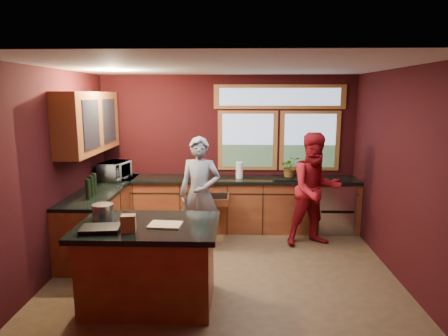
{
  "coord_description": "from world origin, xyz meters",
  "views": [
    {
      "loc": [
        0.15,
        -5.09,
        2.36
      ],
      "look_at": [
        -0.02,
        0.4,
        1.35
      ],
      "focal_mm": 32.0,
      "sensor_mm": 36.0,
      "label": 1
    }
  ],
  "objects_px": {
    "person_red": "(315,190)",
    "cutting_board": "(165,225)",
    "stock_pot": "(103,212)",
    "person_grey": "(200,194)",
    "island": "(150,263)"
  },
  "relations": [
    {
      "from": "island",
      "to": "person_red",
      "type": "bearing_deg",
      "value": 40.67
    },
    {
      "from": "person_red",
      "to": "stock_pot",
      "type": "relative_size",
      "value": 7.46
    },
    {
      "from": "person_grey",
      "to": "cutting_board",
      "type": "height_order",
      "value": "person_grey"
    },
    {
      "from": "island",
      "to": "person_red",
      "type": "height_order",
      "value": "person_red"
    },
    {
      "from": "person_red",
      "to": "cutting_board",
      "type": "relative_size",
      "value": 5.12
    },
    {
      "from": "cutting_board",
      "to": "stock_pot",
      "type": "bearing_deg",
      "value": 165.07
    },
    {
      "from": "person_grey",
      "to": "person_red",
      "type": "distance_m",
      "value": 1.8
    },
    {
      "from": "cutting_board",
      "to": "stock_pot",
      "type": "xyz_separation_m",
      "value": [
        -0.75,
        0.2,
        0.08
      ]
    },
    {
      "from": "person_red",
      "to": "cutting_board",
      "type": "height_order",
      "value": "person_red"
    },
    {
      "from": "person_red",
      "to": "stock_pot",
      "type": "bearing_deg",
      "value": -162.6
    },
    {
      "from": "island",
      "to": "person_red",
      "type": "relative_size",
      "value": 0.87
    },
    {
      "from": "cutting_board",
      "to": "person_red",
      "type": "bearing_deg",
      "value": 44.11
    },
    {
      "from": "island",
      "to": "cutting_board",
      "type": "height_order",
      "value": "cutting_board"
    },
    {
      "from": "cutting_board",
      "to": "person_grey",
      "type": "bearing_deg",
      "value": 82.51
    },
    {
      "from": "cutting_board",
      "to": "stock_pot",
      "type": "relative_size",
      "value": 1.46
    }
  ]
}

